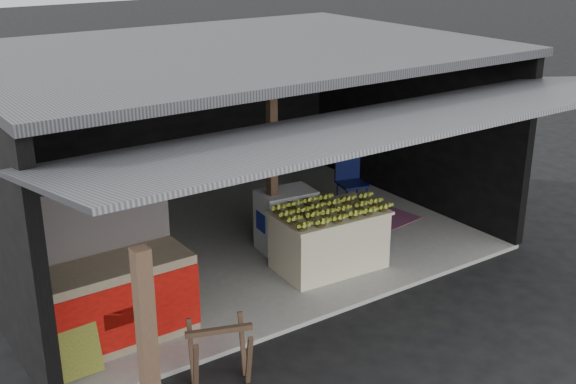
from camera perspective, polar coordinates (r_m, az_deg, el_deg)
ground at (r=9.18m, az=3.88°, el=-9.66°), size 80.00×80.00×0.00m
concrete_slab at (r=11.00m, az=-4.25°, el=-4.18°), size 7.00×5.00×0.06m
shophouse at (r=10.59m, az=-5.42°, el=6.67°), size 7.40×7.29×3.02m
banana_table at (r=10.06m, az=3.26°, el=-3.78°), size 1.58×1.04×0.84m
banana_pile at (r=9.86m, az=3.32°, el=-1.12°), size 1.46×0.93×0.17m
white_crate at (r=10.62m, az=-0.14°, el=-2.21°), size 0.87×0.65×0.91m
neighbor_stall at (r=8.55m, az=-13.53°, el=-8.07°), size 1.75×0.80×1.80m
green_signboard at (r=8.06m, az=-16.79°, el=-11.08°), size 0.58×0.27×0.84m
sawhorse at (r=7.74m, az=-5.42°, el=-12.24°), size 0.77×0.76×0.67m
water_barrel at (r=10.75m, az=5.81°, el=-3.32°), size 0.31×0.31×0.46m
plastic_chair at (r=12.13m, az=4.92°, el=1.19°), size 0.55×0.55×0.96m
magenta_rug at (r=11.82m, az=6.44°, el=-2.29°), size 1.62×1.20×0.01m
picture_frames at (r=12.37m, az=-10.89°, el=7.57°), size 1.62×0.04×0.46m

